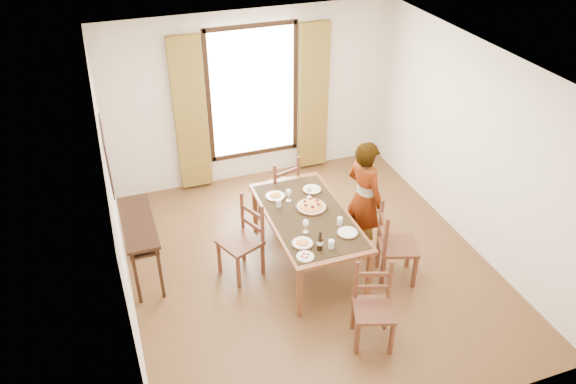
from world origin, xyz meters
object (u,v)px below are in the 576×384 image
object	(u,v)px
console_table	(139,229)
pasta_platter	(311,205)
dining_table	(308,219)
man	(364,198)

from	to	relation	value
console_table	pasta_platter	world-z (taller)	pasta_platter
console_table	dining_table	world-z (taller)	console_table
dining_table	pasta_platter	world-z (taller)	pasta_platter
man	dining_table	bearing A→B (deg)	73.83
console_table	man	size ratio (longest dim) A/B	0.74
dining_table	pasta_platter	bearing A→B (deg)	53.61
dining_table	pasta_platter	size ratio (longest dim) A/B	4.73
dining_table	pasta_platter	distance (m)	0.20
dining_table	man	world-z (taller)	man
man	pasta_platter	bearing A→B (deg)	63.34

